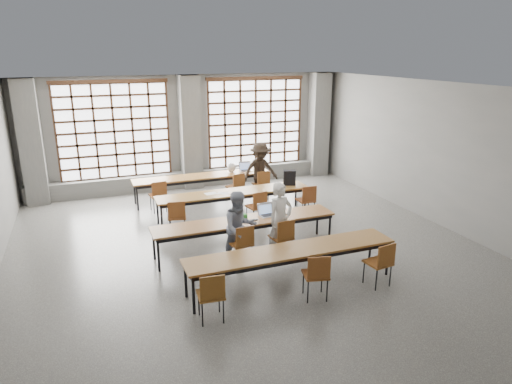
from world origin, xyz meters
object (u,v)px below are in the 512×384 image
(chair_back_right, at_px, (262,182))
(chair_mid_right, at_px, (307,198))
(chair_mid_left, at_px, (177,214))
(chair_front_left, at_px, (242,241))
(desk_row_a, at_px, (203,178))
(red_pouch, at_px, (210,292))
(chair_front_right, at_px, (283,235))
(mouse, at_px, (286,214))
(student_back, at_px, (260,171))
(desk_row_d, at_px, (292,253))
(student_male, at_px, (280,220))
(desk_row_b, at_px, (234,194))
(laptop_back, at_px, (245,168))
(student_female, at_px, (240,228))
(phone, at_px, (255,220))
(laptop_front, at_px, (267,212))
(chair_near_left, at_px, (211,292))
(chair_mid_centre, at_px, (258,204))
(green_box, at_px, (242,217))
(plastic_bag, at_px, (231,168))
(chair_near_mid, at_px, (317,272))
(desk_row_c, at_px, (245,223))
(chair_back_mid, at_px, (237,185))
(chair_back_left, at_px, (159,193))
(backpack, at_px, (289,178))

(chair_back_right, distance_m, chair_mid_right, 1.90)
(chair_mid_left, height_order, chair_front_left, same)
(desk_row_a, xyz_separation_m, chair_back_right, (1.60, -0.63, -0.13))
(chair_back_right, relative_size, red_pouch, 4.40)
(chair_front_left, relative_size, chair_front_right, 1.00)
(chair_back_right, relative_size, mouse, 8.98)
(chair_back_right, distance_m, student_back, 0.33)
(chair_front_left, bearing_deg, chair_back_right, 62.88)
(student_back, bearing_deg, desk_row_d, -107.32)
(student_male, bearing_deg, desk_row_d, -121.06)
(desk_row_b, xyz_separation_m, laptop_back, (1.02, 1.93, 0.13))
(desk_row_a, relative_size, red_pouch, 20.00)
(desk_row_b, distance_m, chair_mid_right, 1.91)
(desk_row_a, distance_m, mouse, 3.97)
(chair_back_right, xyz_separation_m, student_female, (-1.98, -3.72, 0.23))
(desk_row_a, height_order, chair_front_right, chair_front_right)
(phone, bearing_deg, laptop_front, 29.90)
(chair_near_left, bearing_deg, mouse, 44.68)
(chair_near_left, bearing_deg, chair_mid_centre, 59.04)
(green_box, height_order, plastic_bag, plastic_bag)
(chair_near_mid, bearing_deg, desk_row_c, 100.97)
(chair_back_mid, height_order, chair_near_mid, same)
(desk_row_c, height_order, chair_mid_centre, chair_mid_centre)
(chair_back_left, relative_size, chair_back_mid, 1.00)
(chair_back_left, bearing_deg, chair_mid_centre, -40.31)
(chair_near_mid, xyz_separation_m, backpack, (1.56, 4.45, 0.39))
(desk_row_a, bearing_deg, desk_row_c, -91.15)
(chair_mid_left, distance_m, laptop_front, 2.18)
(chair_back_mid, bearing_deg, desk_row_d, -97.14)
(student_female, height_order, laptop_back, student_female)
(student_back, bearing_deg, mouse, -104.13)
(student_female, height_order, backpack, student_female)
(desk_row_d, xyz_separation_m, chair_back_right, (1.40, 4.96, -0.13))
(chair_front_right, height_order, laptop_front, laptop_front)
(chair_near_mid, relative_size, phone, 6.77)
(chair_mid_left, relative_size, student_female, 0.57)
(desk_row_d, xyz_separation_m, plastic_bag, (0.70, 5.64, 0.21))
(laptop_front, relative_size, plastic_bag, 1.35)
(desk_row_b, bearing_deg, phone, -96.41)
(chair_mid_centre, xyz_separation_m, laptop_front, (-0.29, -1.29, 0.25))
(chair_back_left, xyz_separation_m, chair_mid_centre, (2.15, -1.82, 0.00))
(chair_near_left, relative_size, chair_near_mid, 1.00)
(chair_near_mid, distance_m, phone, 2.30)
(chair_mid_centre, xyz_separation_m, student_female, (-1.13, -1.90, 0.23))
(chair_back_mid, relative_size, chair_front_left, 1.00)
(chair_mid_left, bearing_deg, student_back, 34.16)
(plastic_bag, bearing_deg, student_back, -38.16)
(desk_row_a, distance_m, chair_back_right, 1.73)
(chair_front_right, height_order, student_male, student_male)
(chair_near_left, bearing_deg, chair_mid_left, 86.48)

